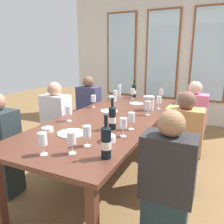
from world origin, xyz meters
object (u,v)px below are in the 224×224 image
(dining_table, at_px, (111,121))
(metal_pitcher, at_px, (149,103))
(wine_bottle_0, at_px, (112,118))
(tasting_bowl_0, at_px, (113,97))
(white_plate_0, at_px, (109,111))
(seated_person_3, at_px, (192,122))
(wine_glass_3, at_px, (87,132))
(white_plate_1, at_px, (136,103))
(wine_glass_4, at_px, (133,92))
(tasting_bowl_1, at_px, (48,130))
(seated_person_0, at_px, (57,124))
(white_plate_2, at_px, (71,133))
(wine_glass_0, at_px, (161,92))
(water_bottle, at_px, (119,90))
(seated_person_4, at_px, (2,147))
(wine_glass_6, at_px, (123,124))
(seated_person_5, at_px, (167,187))
(seated_person_2, at_px, (89,110))
(wine_glass_11, at_px, (131,118))
(wine_glass_2, at_px, (72,138))
(wine_glass_10, at_px, (93,99))
(tasting_bowl_2, at_px, (108,139))
(wine_glass_1, at_px, (159,100))
(wine_bottle_2, at_px, (134,91))
(wine_glass_7, at_px, (43,139))
(wine_bottle_1, at_px, (106,142))
(wine_glass_5, at_px, (69,111))
(seated_person_1, at_px, (183,145))
(wine_glass_9, at_px, (148,105))
(wine_glass_8, at_px, (115,94))

(dining_table, distance_m, metal_pitcher, 0.62)
(wine_bottle_0, distance_m, tasting_bowl_0, 1.57)
(white_plate_0, distance_m, seated_person_3, 1.24)
(wine_glass_3, bearing_deg, white_plate_0, 106.53)
(white_plate_1, xyz_separation_m, wine_glass_4, (-0.18, 0.34, 0.11))
(white_plate_0, bearing_deg, dining_table, -59.38)
(wine_glass_3, height_order, seated_person_3, seated_person_3)
(tasting_bowl_1, distance_m, seated_person_0, 0.97)
(white_plate_1, distance_m, wine_bottle_0, 1.25)
(metal_pitcher, bearing_deg, white_plate_2, -108.82)
(metal_pitcher, bearing_deg, wine_glass_0, 90.99)
(water_bottle, distance_m, seated_person_4, 2.20)
(seated_person_3, bearing_deg, seated_person_4, -133.52)
(wine_glass_4, bearing_deg, wine_glass_6, -73.07)
(seated_person_0, distance_m, seated_person_5, 1.94)
(tasting_bowl_0, bearing_deg, seated_person_2, -168.71)
(seated_person_0, xyz_separation_m, seated_person_2, (0.00, 0.89, 0.00))
(wine_glass_4, bearing_deg, wine_glass_11, -70.84)
(seated_person_0, bearing_deg, dining_table, -2.24)
(white_plate_2, xyz_separation_m, wine_glass_3, (0.29, -0.19, 0.12))
(white_plate_0, bearing_deg, wine_glass_2, -76.84)
(wine_glass_2, bearing_deg, metal_pitcher, 84.34)
(wine_glass_10, distance_m, seated_person_0, 0.62)
(white_plate_0, distance_m, seated_person_0, 0.78)
(tasting_bowl_0, bearing_deg, seated_person_5, -55.33)
(seated_person_0, bearing_deg, seated_person_5, -27.63)
(dining_table, height_order, wine_bottle_0, wine_bottle_0)
(tasting_bowl_0, distance_m, seated_person_4, 1.94)
(tasting_bowl_2, distance_m, wine_glass_6, 0.21)
(wine_glass_0, xyz_separation_m, wine_glass_6, (0.07, -1.85, -0.00))
(tasting_bowl_2, bearing_deg, wine_glass_1, 85.22)
(wine_bottle_2, xyz_separation_m, wine_glass_7, (0.14, -2.44, 0.00))
(wine_bottle_1, xyz_separation_m, seated_person_5, (0.42, 0.15, -0.34))
(tasting_bowl_1, bearing_deg, wine_bottle_1, -19.30)
(tasting_bowl_0, bearing_deg, wine_glass_5, -86.61)
(water_bottle, relative_size, seated_person_4, 0.22)
(metal_pitcher, height_order, wine_glass_11, metal_pitcher)
(dining_table, height_order, water_bottle, water_bottle)
(seated_person_1, bearing_deg, wine_glass_11, -145.22)
(wine_glass_9, bearing_deg, wine_bottle_1, -87.61)
(wine_bottle_2, xyz_separation_m, wine_glass_2, (0.33, -2.34, 0.00))
(wine_bottle_0, bearing_deg, wine_glass_9, 75.60)
(wine_bottle_2, bearing_deg, water_bottle, -176.22)
(white_plate_1, height_order, seated_person_4, seated_person_4)
(wine_glass_8, xyz_separation_m, seated_person_1, (1.19, -0.87, -0.34))
(seated_person_3, bearing_deg, wine_glass_10, -155.46)
(dining_table, relative_size, tasting_bowl_0, 19.93)
(wine_bottle_1, height_order, wine_bottle_2, wine_bottle_1)
(wine_glass_3, relative_size, seated_person_0, 0.16)
(white_plate_1, relative_size, seated_person_1, 0.19)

